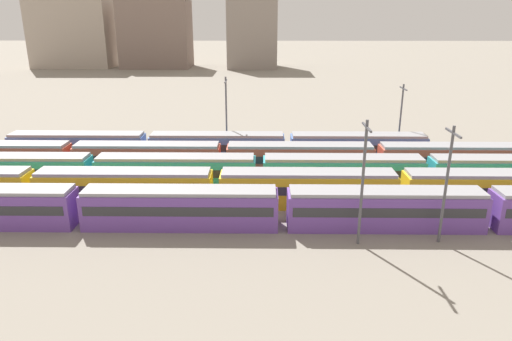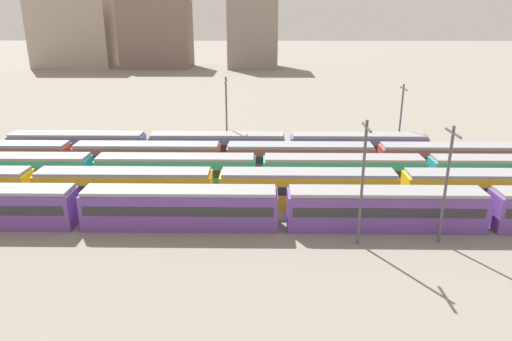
% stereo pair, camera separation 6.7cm
% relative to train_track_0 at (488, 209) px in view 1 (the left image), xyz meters
% --- Properties ---
extents(ground_plane, '(600.00, 600.00, 0.00)m').
position_rel_train_track_0_xyz_m(ground_plane, '(-43.79, 10.40, -1.90)').
color(ground_plane, gray).
extents(train_track_0, '(112.50, 3.06, 3.75)m').
position_rel_train_track_0_xyz_m(train_track_0, '(0.00, 0.00, 0.00)').
color(train_track_0, '#6B429E').
rests_on(train_track_0, ground_plane).
extents(train_track_1, '(112.50, 3.06, 3.75)m').
position_rel_train_track_0_xyz_m(train_track_1, '(-6.65, 5.20, 0.00)').
color(train_track_1, yellow).
rests_on(train_track_1, ground_plane).
extents(train_track_2, '(93.60, 3.06, 3.75)m').
position_rel_train_track_0_xyz_m(train_track_2, '(-11.67, 10.40, 0.00)').
color(train_track_2, teal).
rests_on(train_track_2, ground_plane).
extents(train_track_3, '(93.60, 3.06, 3.75)m').
position_rel_train_track_0_xyz_m(train_track_3, '(-16.15, 15.60, 0.00)').
color(train_track_3, '#BC4C38').
rests_on(train_track_3, ground_plane).
extents(train_track_4, '(55.80, 3.06, 3.75)m').
position_rel_train_track_0_xyz_m(train_track_4, '(-26.86, 20.80, -0.00)').
color(train_track_4, '#4C70BC').
rests_on(train_track_4, ground_plane).
extents(catenary_pole_0, '(0.24, 3.20, 10.40)m').
position_rel_train_track_0_xyz_m(catenary_pole_0, '(-5.34, -2.88, 3.85)').
color(catenary_pole_0, '#4C4C51').
rests_on(catenary_pole_0, ground_plane).
extents(catenary_pole_1, '(0.24, 3.20, 9.89)m').
position_rel_train_track_0_xyz_m(catenary_pole_1, '(-1.67, 24.00, 3.59)').
color(catenary_pole_1, '#4C4C51').
rests_on(catenary_pole_1, ground_plane).
extents(catenary_pole_2, '(0.24, 3.20, 10.96)m').
position_rel_train_track_0_xyz_m(catenary_pole_2, '(-12.45, -3.30, 4.13)').
color(catenary_pole_2, '#4C4C51').
rests_on(catenary_pole_2, ground_plane).
extents(catenary_pole_3, '(0.24, 3.20, 10.87)m').
position_rel_train_track_0_xyz_m(catenary_pole_3, '(-25.78, 23.79, 4.09)').
color(catenary_pole_3, '#4C4C51').
rests_on(catenary_pole_3, ground_plane).
extents(distant_building_0, '(28.06, 13.24, 29.21)m').
position_rel_train_track_0_xyz_m(distant_building_0, '(-89.76, 134.91, 12.70)').
color(distant_building_0, '#A89989').
rests_on(distant_building_0, ground_plane).
extents(distant_building_1, '(24.33, 16.07, 23.43)m').
position_rel_train_track_0_xyz_m(distant_building_1, '(-59.20, 134.91, 9.81)').
color(distant_building_1, '#7A665B').
rests_on(distant_building_1, ground_plane).
extents(distant_building_2, '(17.52, 16.90, 25.12)m').
position_rel_train_track_0_xyz_m(distant_building_2, '(-24.50, 134.91, 10.65)').
color(distant_building_2, gray).
rests_on(distant_building_2, ground_plane).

